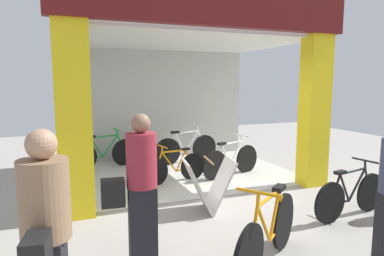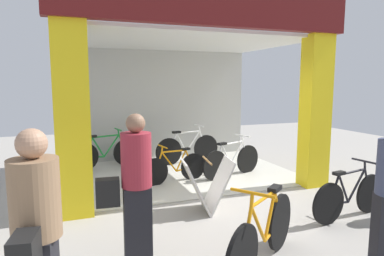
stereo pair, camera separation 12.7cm
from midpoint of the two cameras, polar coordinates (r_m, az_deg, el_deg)
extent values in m
plane|color=#9E9991|center=(6.16, 2.45, -11.71)|extent=(17.93, 17.93, 0.00)
cube|color=beige|center=(7.72, -2.88, -7.60)|extent=(4.97, 3.52, 0.02)
cube|color=#B7B7B2|center=(9.15, -6.47, 4.04)|extent=(4.97, 0.12, 2.94)
cube|color=yellow|center=(5.34, -19.91, 1.06)|extent=(0.51, 0.36, 2.94)
cube|color=yellow|center=(7.04, 19.38, 2.58)|extent=(0.51, 0.36, 2.94)
cube|color=#591414|center=(5.81, 3.29, 20.25)|extent=(5.17, 0.20, 0.74)
cube|color=silver|center=(7.50, -3.04, 14.31)|extent=(4.97, 3.52, 0.06)
cylinder|color=black|center=(8.23, -18.34, -4.70)|extent=(0.67, 0.16, 0.67)
cylinder|color=black|center=(8.52, -11.56, -4.06)|extent=(0.67, 0.16, 0.67)
cylinder|color=#198C33|center=(8.29, -16.70, -4.72)|extent=(0.45, 0.11, 0.09)
cylinder|color=#198C33|center=(8.27, -16.14, -3.19)|extent=(0.29, 0.09, 0.50)
cylinder|color=#198C33|center=(8.36, -14.02, -2.95)|extent=(0.41, 0.11, 0.52)
cylinder|color=#198C33|center=(8.28, -14.93, -1.38)|extent=(0.64, 0.15, 0.05)
cylinder|color=#198C33|center=(8.21, -17.64, -3.15)|extent=(0.22, 0.07, 0.45)
cylinder|color=#198C33|center=(8.44, -12.26, -2.62)|extent=(0.20, 0.07, 0.46)
cylinder|color=#198C33|center=(8.36, -12.92, -0.71)|extent=(0.06, 0.05, 0.14)
cylinder|color=#198C33|center=(8.35, -13.00, -0.26)|extent=(0.11, 0.46, 0.03)
cube|color=black|center=(8.20, -17.08, -1.40)|extent=(0.22, 0.13, 0.05)
cylinder|color=black|center=(8.38, -4.57, -4.05)|extent=(0.69, 0.14, 0.69)
cylinder|color=black|center=(8.87, 1.68, -3.38)|extent=(0.69, 0.14, 0.69)
cylinder|color=white|center=(8.49, -3.03, -4.06)|extent=(0.46, 0.10, 0.09)
cylinder|color=white|center=(8.49, -2.46, -2.52)|extent=(0.30, 0.08, 0.52)
cylinder|color=white|center=(8.64, -0.52, -2.28)|extent=(0.42, 0.09, 0.54)
cylinder|color=white|center=(8.54, -1.30, -0.71)|extent=(0.66, 0.13, 0.05)
cylinder|color=white|center=(8.39, -3.86, -2.48)|extent=(0.23, 0.07, 0.46)
cylinder|color=white|center=(8.77, 1.09, -1.96)|extent=(0.21, 0.06, 0.48)
cylinder|color=white|center=(8.68, 0.55, -0.05)|extent=(0.06, 0.04, 0.14)
cylinder|color=white|center=(8.66, 0.49, 0.39)|extent=(0.10, 0.48, 0.03)
cube|color=black|center=(8.39, -3.29, -0.71)|extent=(0.22, 0.13, 0.05)
cylinder|color=black|center=(7.17, -0.39, -6.51)|extent=(0.57, 0.14, 0.57)
cylinder|color=black|center=(6.77, -6.81, -7.42)|extent=(0.57, 0.14, 0.57)
cylinder|color=orange|center=(7.07, -1.83, -6.89)|extent=(0.38, 0.10, 0.07)
cylinder|color=orange|center=(6.99, -2.40, -5.50)|extent=(0.25, 0.08, 0.43)
cylinder|color=orange|center=(6.86, -4.40, -5.71)|extent=(0.35, 0.09, 0.45)
cylinder|color=orange|center=(6.87, -3.59, -3.93)|extent=(0.54, 0.13, 0.05)
cylinder|color=orange|center=(7.08, -1.06, -5.15)|extent=(0.19, 0.06, 0.38)
cylinder|color=orange|center=(6.76, -6.16, -5.76)|extent=(0.17, 0.06, 0.40)
cylinder|color=orange|center=(6.74, -5.58, -3.62)|extent=(0.05, 0.04, 0.12)
cylinder|color=orange|center=(6.73, -5.52, -3.14)|extent=(0.10, 0.40, 0.03)
cube|color=black|center=(7.00, -1.62, -3.54)|extent=(0.19, 0.12, 0.04)
cylinder|color=black|center=(7.12, 3.33, -6.34)|extent=(0.62, 0.23, 0.64)
cylinder|color=black|center=(7.80, 8.72, -5.17)|extent=(0.62, 0.23, 0.64)
cylinder|color=white|center=(7.28, 4.69, -6.23)|extent=(0.42, 0.16, 0.08)
cylinder|color=white|center=(7.29, 5.21, -4.53)|extent=(0.28, 0.12, 0.48)
cylinder|color=white|center=(7.50, 6.89, -4.15)|extent=(0.38, 0.15, 0.50)
cylinder|color=white|center=(7.37, 6.25, -2.51)|extent=(0.60, 0.22, 0.05)
cylinder|color=white|center=(7.14, 3.98, -4.58)|extent=(0.21, 0.10, 0.43)
cylinder|color=white|center=(7.69, 8.26, -3.71)|extent=(0.19, 0.09, 0.44)
cylinder|color=white|center=(7.57, 7.84, -1.72)|extent=(0.06, 0.05, 0.13)
cylinder|color=white|center=(7.55, 7.80, -1.25)|extent=(0.17, 0.43, 0.03)
cube|color=black|center=(7.16, 4.52, -2.63)|extent=(0.21, 0.15, 0.05)
cylinder|color=black|center=(4.46, 14.29, -14.92)|extent=(0.59, 0.44, 0.69)
cylinder|color=orange|center=(4.25, 13.16, -16.43)|extent=(0.40, 0.30, 0.09)
cylinder|color=orange|center=(4.08, 12.79, -14.06)|extent=(0.27, 0.21, 0.52)
cylinder|color=orange|center=(3.79, 11.02, -15.60)|extent=(0.37, 0.28, 0.54)
cylinder|color=orange|center=(3.82, 11.88, -11.44)|extent=(0.56, 0.42, 0.05)
cylinder|color=orange|center=(4.28, 13.88, -12.70)|extent=(0.21, 0.16, 0.46)
cylinder|color=orange|center=(3.54, 9.26, -16.84)|extent=(0.19, 0.15, 0.48)
cylinder|color=orange|center=(3.51, 10.01, -11.77)|extent=(0.07, 0.06, 0.14)
cylinder|color=orange|center=(3.50, 10.10, -10.65)|extent=(0.31, 0.41, 0.03)
cube|color=black|center=(4.11, 13.56, -9.78)|extent=(0.23, 0.21, 0.05)
cylinder|color=black|center=(5.39, 21.53, -11.65)|extent=(0.62, 0.13, 0.62)
cylinder|color=black|center=(6.13, 27.21, -9.61)|extent=(0.62, 0.13, 0.62)
cylinder|color=black|center=(5.56, 23.00, -11.35)|extent=(0.42, 0.09, 0.08)
cylinder|color=black|center=(5.57, 23.65, -9.20)|extent=(0.27, 0.07, 0.46)
cylinder|color=black|center=(5.80, 25.42, -8.55)|extent=(0.38, 0.09, 0.48)
cylinder|color=black|center=(5.65, 24.85, -6.59)|extent=(0.59, 0.12, 0.05)
cylinder|color=black|center=(5.41, 22.34, -9.38)|extent=(0.21, 0.06, 0.42)
cylinder|color=black|center=(6.00, 26.83, -7.88)|extent=(0.19, 0.06, 0.43)
cylinder|color=black|center=(5.87, 26.52, -5.48)|extent=(0.06, 0.04, 0.13)
cylinder|color=black|center=(5.85, 26.51, -4.91)|extent=(0.09, 0.43, 0.03)
cube|color=black|center=(5.41, 23.03, -6.88)|extent=(0.20, 0.12, 0.05)
cube|color=silver|center=(5.43, 0.20, -9.80)|extent=(0.49, 0.63, 0.84)
cube|color=silver|center=(5.52, 4.07, -9.53)|extent=(0.49, 0.63, 0.84)
cylinder|color=olive|center=(5.36, 2.17, -5.45)|extent=(0.12, 0.57, 0.03)
cylinder|color=#8C6B4C|center=(2.80, -24.75, -10.83)|extent=(0.42, 0.42, 0.60)
sphere|color=tan|center=(2.71, -25.24, -2.47)|extent=(0.22, 0.22, 0.22)
cube|color=black|center=(2.59, -26.03, -18.37)|extent=(0.20, 0.28, 0.23)
cube|color=black|center=(3.97, -9.21, -15.99)|extent=(0.32, 0.27, 0.91)
cylinder|color=maroon|center=(3.74, -9.45, -5.35)|extent=(0.36, 0.36, 0.60)
sphere|color=#8C664C|center=(3.67, -9.59, 0.78)|extent=(0.21, 0.21, 0.21)
cube|color=black|center=(3.80, -14.09, -10.52)|extent=(0.26, 0.17, 0.30)
camera|label=1|loc=(0.06, -90.55, -0.07)|focal=31.75mm
camera|label=2|loc=(0.06, 89.45, 0.07)|focal=31.75mm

